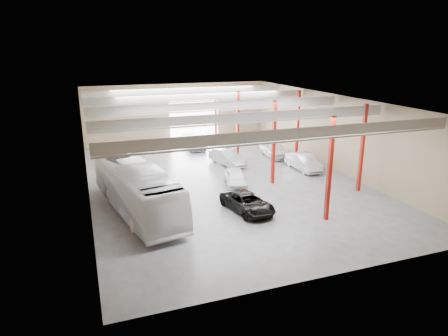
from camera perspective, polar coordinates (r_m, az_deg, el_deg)
depot_shell at (r=33.83m, az=-0.29°, el=6.45°), size 22.12×32.12×7.06m
coach_bus at (r=28.45m, az=-12.46°, el=-2.77°), size 4.96×12.70×3.45m
black_sedan at (r=28.11m, az=3.35°, el=-4.94°), size 3.00×5.06×1.32m
car_row_a at (r=33.03m, az=1.66°, el=-1.47°), size 2.67×4.42×1.41m
car_row_b at (r=39.11m, az=0.49°, el=1.55°), size 2.63×4.88×1.53m
car_row_c at (r=45.63m, az=-4.30°, el=3.60°), size 1.90×4.62×1.34m
car_right_near at (r=38.24m, az=11.32°, el=0.86°), size 1.68×4.68×1.54m
car_right_far at (r=42.35m, az=7.06°, el=2.62°), size 2.09×4.63×1.54m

